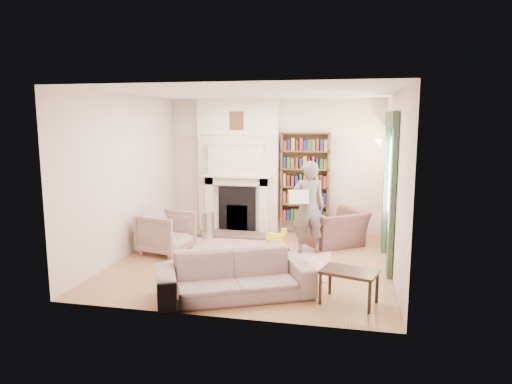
% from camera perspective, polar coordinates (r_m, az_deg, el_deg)
% --- Properties ---
extents(floor, '(4.50, 4.50, 0.00)m').
position_cam_1_polar(floor, '(7.83, -0.38, -8.63)').
color(floor, '#8E5F38').
rests_on(floor, ground).
extents(ceiling, '(4.50, 4.50, 0.00)m').
position_cam_1_polar(ceiling, '(7.47, -0.40, 12.30)').
color(ceiling, white).
rests_on(ceiling, wall_back).
extents(wall_back, '(4.50, 0.00, 4.50)m').
position_cam_1_polar(wall_back, '(9.72, 2.43, 3.28)').
color(wall_back, silver).
rests_on(wall_back, floor).
extents(wall_front, '(4.50, 0.00, 4.50)m').
position_cam_1_polar(wall_front, '(5.37, -5.50, -1.49)').
color(wall_front, silver).
rests_on(wall_front, floor).
extents(wall_left, '(0.00, 4.50, 4.50)m').
position_cam_1_polar(wall_left, '(8.29, -15.77, 1.94)').
color(wall_left, silver).
rests_on(wall_left, floor).
extents(wall_right, '(0.00, 4.50, 4.50)m').
position_cam_1_polar(wall_right, '(7.38, 16.94, 1.05)').
color(wall_right, silver).
rests_on(wall_right, floor).
extents(fireplace, '(1.70, 0.58, 2.80)m').
position_cam_1_polar(fireplace, '(9.68, -2.16, 3.18)').
color(fireplace, silver).
rests_on(fireplace, floor).
extents(bookcase, '(1.00, 0.24, 1.85)m').
position_cam_1_polar(bookcase, '(9.53, 6.15, 1.76)').
color(bookcase, brown).
rests_on(bookcase, floor).
extents(window, '(0.02, 0.90, 1.30)m').
position_cam_1_polar(window, '(7.77, 16.59, 1.82)').
color(window, silver).
rests_on(window, wall_right).
extents(curtain_left, '(0.07, 0.32, 2.40)m').
position_cam_1_polar(curtain_left, '(7.11, 16.66, -0.86)').
color(curtain_left, '#2C422A').
rests_on(curtain_left, floor).
extents(curtain_right, '(0.07, 0.32, 2.40)m').
position_cam_1_polar(curtain_right, '(8.49, 15.91, 0.74)').
color(curtain_right, '#2C422A').
rests_on(curtain_right, floor).
extents(pelmet, '(0.09, 1.70, 0.24)m').
position_cam_1_polar(pelmet, '(7.71, 16.57, 8.70)').
color(pelmet, '#2C422A').
rests_on(pelmet, wall_right).
extents(wall_sconce, '(0.20, 0.24, 0.24)m').
position_cam_1_polar(wall_sconce, '(8.81, 14.83, 5.65)').
color(wall_sconce, gold).
rests_on(wall_sconce, wall_right).
extents(rug, '(2.72, 2.09, 0.01)m').
position_cam_1_polar(rug, '(8.08, -0.50, -8.01)').
color(rug, beige).
rests_on(rug, floor).
extents(armchair_reading, '(1.37, 1.35, 0.67)m').
position_cam_1_polar(armchair_reading, '(8.82, 9.79, -4.46)').
color(armchair_reading, '#522D2C').
rests_on(armchair_reading, floor).
extents(armchair_left, '(0.97, 0.95, 0.74)m').
position_cam_1_polar(armchair_left, '(8.36, -11.15, -5.00)').
color(armchair_left, '#AEA090').
rests_on(armchair_left, floor).
extents(sofa, '(2.23, 1.61, 0.61)m').
position_cam_1_polar(sofa, '(6.26, -2.64, -10.33)').
color(sofa, gray).
rests_on(sofa, floor).
extents(man_reading, '(0.69, 0.55, 1.66)m').
position_cam_1_polar(man_reading, '(8.16, 6.56, -1.94)').
color(man_reading, '#60554D').
rests_on(man_reading, floor).
extents(newspaper, '(0.37, 0.19, 0.24)m').
position_cam_1_polar(newspaper, '(7.93, 5.37, -0.61)').
color(newspaper, silver).
rests_on(newspaper, man_reading).
extents(coffee_table, '(0.80, 0.63, 0.45)m').
position_cam_1_polar(coffee_table, '(6.18, 11.52, -11.55)').
color(coffee_table, black).
rests_on(coffee_table, floor).
extents(paraffin_heater, '(0.27, 0.27, 0.55)m').
position_cam_1_polar(paraffin_heater, '(9.19, -6.02, -4.22)').
color(paraffin_heater, '#B0B3B8').
rests_on(paraffin_heater, floor).
extents(rocking_horse, '(0.53, 0.29, 0.44)m').
position_cam_1_polar(rocking_horse, '(8.35, 2.45, -5.94)').
color(rocking_horse, '#FCF62A').
rests_on(rocking_horse, rug).
extents(board_game, '(0.34, 0.34, 0.03)m').
position_cam_1_polar(board_game, '(8.14, -4.07, -7.75)').
color(board_game, '#E5E852').
rests_on(board_game, rug).
extents(game_box_lid, '(0.33, 0.23, 0.05)m').
position_cam_1_polar(game_box_lid, '(8.05, -6.02, -7.91)').
color(game_box_lid, red).
rests_on(game_box_lid, rug).
extents(comic_annuals, '(1.42, 0.69, 0.02)m').
position_cam_1_polar(comic_annuals, '(7.48, -0.17, -9.33)').
color(comic_annuals, red).
rests_on(comic_annuals, rug).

